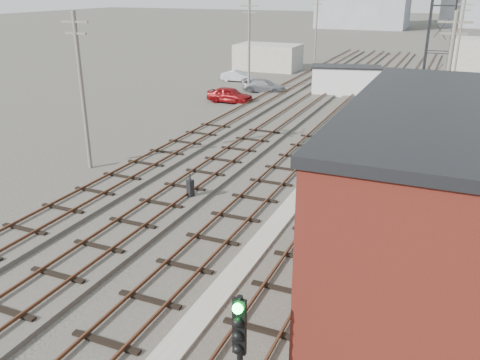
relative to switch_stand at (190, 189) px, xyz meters
The scene contains 20 objects.
ground 42.17m from the switch_stand, 83.68° to the left, with size 320.00×320.00×0.00m, color #282621.
track_right 22.10m from the switch_stand, 71.15° to the left, with size 3.20×90.00×0.39m.
track_mid_right 21.15m from the switch_stand, 81.46° to the left, with size 3.20×90.00×0.39m.
track_mid_left 20.93m from the switch_stand, 92.36° to the left, with size 3.20×90.00×0.39m.
track_left 21.47m from the switch_stand, 103.08° to the left, with size 3.20×90.00×0.39m.
platform_curb 6.58m from the switch_stand, 38.50° to the right, with size 0.90×28.00×0.26m, color gray.
brick_building 13.91m from the switch_stand, 26.64° to the right, with size 6.54×12.20×7.22m.
lattice_tower 20.89m from the switch_stand, 59.05° to the left, with size 1.60×1.60×15.00m.
utility_pole_left_a 9.11m from the switch_stand, 166.33° to the left, with size 1.80×0.24×9.00m.
utility_pole_left_b 28.35m from the switch_stand, 106.28° to the left, with size 1.80×0.24×9.00m.
utility_pole_left_c 52.67m from the switch_stand, 98.61° to the left, with size 1.80×0.24×9.00m.
utility_pole_right_a 15.49m from the switch_stand, 41.66° to the left, with size 1.80×0.24×9.00m.
utility_pole_right_b 41.65m from the switch_stand, 74.40° to the left, with size 1.80×0.24×9.00m.
shed_left 43.44m from the switch_stand, 105.17° to the left, with size 8.00×5.00×3.20m, color gray.
shed_right 53.69m from the switch_stand, 75.28° to the left, with size 6.00×6.00×4.00m, color gray.
switch_stand is the anchor object (origin of this frame).
site_trailer 29.74m from the switch_stand, 87.30° to the left, with size 7.26×4.43×2.85m.
car_red 23.07m from the switch_stand, 109.39° to the left, with size 1.73×4.29×1.46m, color maroon.
car_silver 34.24m from the switch_stand, 109.58° to the left, with size 1.29×3.70×1.22m, color #B0B1B8.
car_grey 28.41m from the switch_stand, 103.17° to the left, with size 1.82×4.47×1.30m, color slate.
Camera 1 is at (7.12, -2.84, 10.24)m, focal length 38.00 mm.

